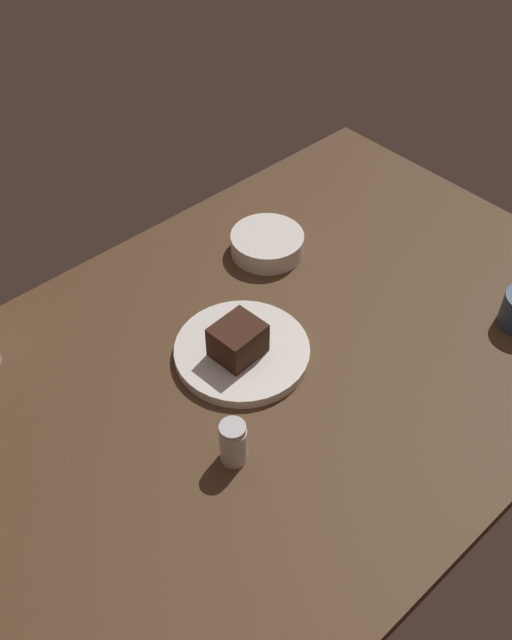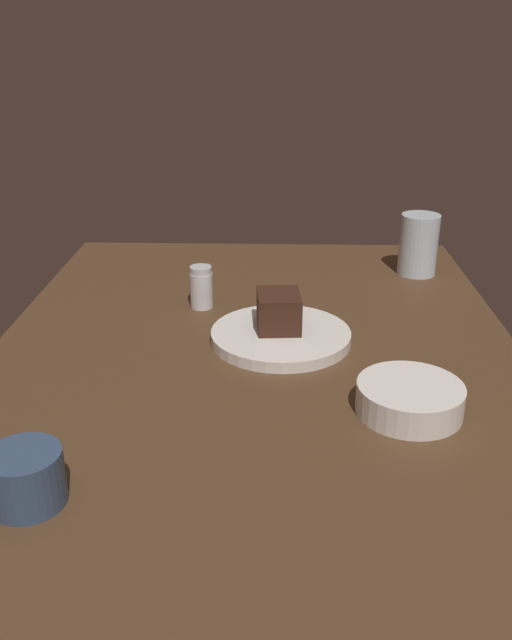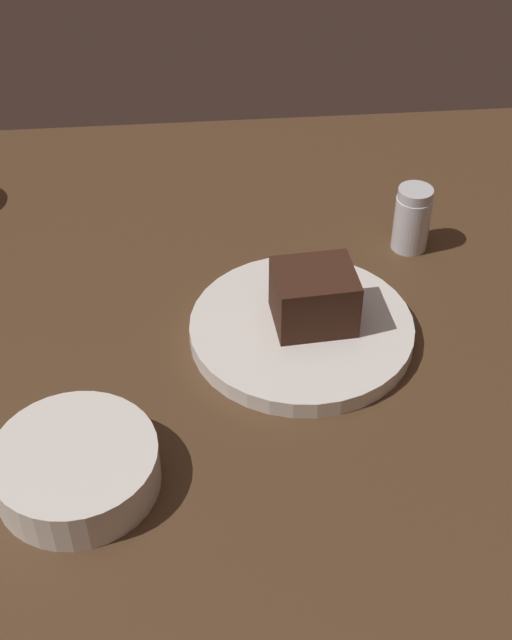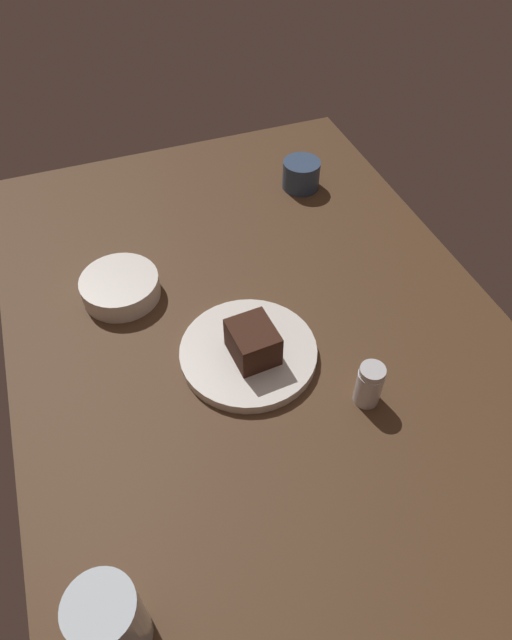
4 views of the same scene
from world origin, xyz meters
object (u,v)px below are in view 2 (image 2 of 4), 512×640
dessert_plate (281,336)px  side_bowl (410,399)px  water_glass (419,245)px  coffee_cup (26,478)px  salt_shaker (201,287)px  chocolate_cake_slice (279,311)px

dessert_plate → side_bowl: bearing=38.2°
water_glass → coffee_cup: 92.94cm
dessert_plate → salt_shaker: salt_shaker is taller
salt_shaker → water_glass: size_ratio=0.62×
dessert_plate → coffee_cup: bearing=-33.5°
dessert_plate → chocolate_cake_slice: 4.10cm
water_glass → side_bowl: bearing=-11.6°
salt_shaker → water_glass: (-19.40, 42.34, 2.38)cm
salt_shaker → side_bowl: (35.61, 31.09, -1.78)cm
chocolate_cake_slice → water_glass: size_ratio=0.64×
dessert_plate → chocolate_cake_slice: bearing=-162.0°
salt_shaker → coffee_cup: (55.32, -12.84, -0.70)cm
dessert_plate → salt_shaker: (-14.28, -14.28, 2.88)cm
chocolate_cake_slice → salt_shaker: size_ratio=1.02×
dessert_plate → side_bowl: side_bowl is taller
side_bowl → coffee_cup: coffee_cup is taller
dessert_plate → side_bowl: (21.33, 16.81, 1.10)cm
salt_shaker → coffee_cup: bearing=-13.1°
dessert_plate → salt_shaker: size_ratio=2.93×
chocolate_cake_slice → side_bowl: (22.51, 17.20, -2.81)cm
side_bowl → dessert_plate: bearing=-141.8°
dessert_plate → coffee_cup: (41.05, -27.12, 2.18)cm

